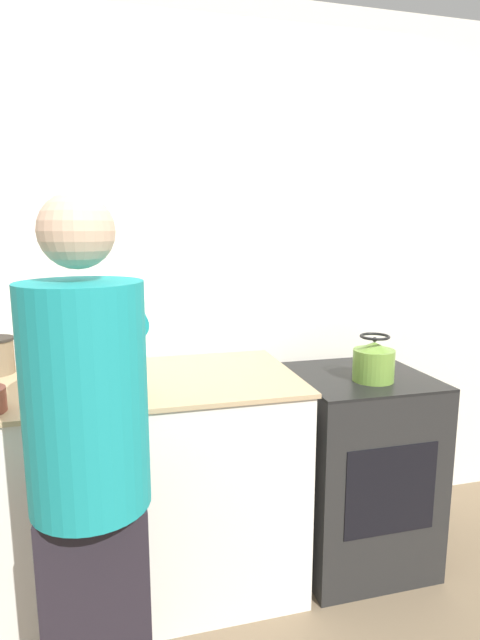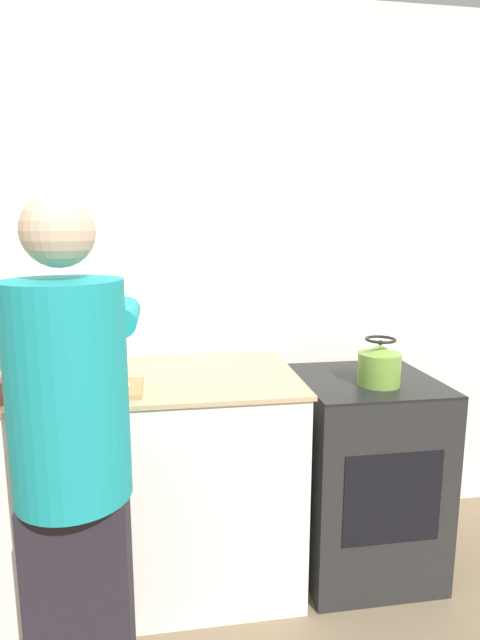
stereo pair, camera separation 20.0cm
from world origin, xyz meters
name	(u,v)px [view 1 (the left image)]	position (x,y,z in m)	size (l,w,h in m)	color
ground_plane	(202,633)	(0.00, 0.00, 0.00)	(12.00, 12.00, 0.00)	#7A664C
wall_back	(171,280)	(0.00, 0.75, 1.30)	(8.00, 0.05, 2.60)	silver
counter	(112,488)	(-0.32, 0.34, 0.47)	(1.56, 0.71, 0.93)	silver
oven	(357,467)	(0.79, 0.29, 0.45)	(0.59, 0.59, 0.90)	black
person	(90,462)	(-0.36, -0.27, 0.89)	(0.38, 0.62, 1.64)	black
cutting_board	(95,394)	(-0.36, 0.17, 0.94)	(0.36, 0.24, 0.02)	#A87A4C
knife	(97,391)	(-0.35, 0.17, 0.95)	(0.24, 0.04, 0.01)	silver
kettle	(374,362)	(0.80, 0.20, 0.98)	(0.18, 0.18, 0.20)	olive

